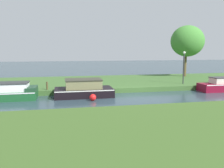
{
  "coord_description": "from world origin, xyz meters",
  "views": [
    {
      "loc": [
        -5.44,
        -16.84,
        3.57
      ],
      "look_at": [
        -1.73,
        1.2,
        0.9
      ],
      "focal_mm": 37.9,
      "sensor_mm": 36.0,
      "label": 1
    }
  ],
  "objects": [
    {
      "name": "mooring_post_near",
      "position": [
        -6.77,
        2.58,
        0.72
      ],
      "size": [
        0.14,
        0.14,
        0.63
      ],
      "primitive_type": "cylinder",
      "color": "#4D3F25",
      "rests_on": "riverbank_far"
    },
    {
      "name": "channel_buoy",
      "position": [
        -3.47,
        -0.52,
        0.24
      ],
      "size": [
        0.47,
        0.47,
        0.47
      ],
      "primitive_type": "sphere",
      "color": "red",
      "rests_on": "ground_plane"
    },
    {
      "name": "lamp_post",
      "position": [
        5.58,
        3.43,
        2.3
      ],
      "size": [
        0.24,
        0.24,
        3.03
      ],
      "color": "#333338",
      "rests_on": "riverbank_far"
    },
    {
      "name": "willow_tree_left",
      "position": [
        8.89,
        8.88,
        4.56
      ],
      "size": [
        4.0,
        3.35,
        5.99
      ],
      "color": "brown",
      "rests_on": "riverbank_far"
    },
    {
      "name": "riverbank_far",
      "position": [
        0.0,
        7.0,
        0.2
      ],
      "size": [
        72.0,
        10.0,
        0.4
      ],
      "primitive_type": "cube",
      "color": "#3A5E2B",
      "rests_on": "ground_plane"
    },
    {
      "name": "black_barge",
      "position": [
        -3.96,
        1.2,
        0.55
      ],
      "size": [
        4.42,
        2.33,
        1.35
      ],
      "color": "black",
      "rests_on": "ground_plane"
    },
    {
      "name": "ground_plane",
      "position": [
        0.0,
        0.0,
        0.0
      ],
      "size": [
        120.0,
        120.0,
        0.0
      ],
      "primitive_type": "plane",
      "color": "#293D45"
    },
    {
      "name": "forest_cruiser",
      "position": [
        -9.49,
        1.2,
        0.55
      ],
      "size": [
        4.17,
        2.08,
        1.24
      ],
      "color": "#194F27",
      "rests_on": "ground_plane"
    },
    {
      "name": "riverbank_near",
      "position": [
        0.0,
        -9.0,
        0.2
      ],
      "size": [
        72.0,
        10.0,
        0.4
      ],
      "primitive_type": "cube",
      "color": "#395722",
      "rests_on": "ground_plane"
    }
  ]
}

